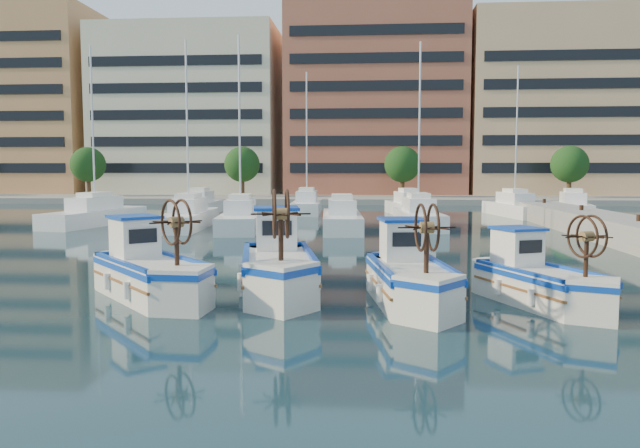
{
  "coord_description": "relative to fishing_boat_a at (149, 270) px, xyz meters",
  "views": [
    {
      "loc": [
        0.37,
        -16.23,
        3.61
      ],
      "look_at": [
        -1.54,
        7.86,
        1.5
      ],
      "focal_mm": 35.0,
      "sensor_mm": 36.0,
      "label": 1
    }
  ],
  "objects": [
    {
      "name": "ground",
      "position": [
        5.82,
        -0.71,
        -0.79
      ],
      "size": [
        300.0,
        300.0,
        0.0
      ],
      "primitive_type": "plane",
      "color": "#1B3646",
      "rests_on": "ground"
    },
    {
      "name": "waterfront",
      "position": [
        15.05,
        64.33,
        10.31
      ],
      "size": [
        180.0,
        40.0,
        25.6
      ],
      "color": "gray",
      "rests_on": "ground"
    },
    {
      "name": "yacht_marina",
      "position": [
        3.44,
        26.73,
        -0.26
      ],
      "size": [
        37.27,
        22.94,
        11.5
      ],
      "color": "white",
      "rests_on": "ground"
    },
    {
      "name": "fishing_boat_a",
      "position": [
        0.0,
        0.0,
        0.0
      ],
      "size": [
        4.29,
        4.55,
        2.88
      ],
      "rotation": [
        0.0,
        0.0,
        0.71
      ],
      "color": "silver",
      "rests_on": "ground"
    },
    {
      "name": "fishing_boat_b",
      "position": [
        3.52,
        1.0,
        0.07
      ],
      "size": [
        2.89,
        5.15,
        3.12
      ],
      "rotation": [
        0.0,
        0.0,
        0.19
      ],
      "color": "silver",
      "rests_on": "ground"
    },
    {
      "name": "fishing_boat_c",
      "position": [
        7.28,
        -0.11,
        -0.02
      ],
      "size": [
        2.44,
        4.64,
        2.82
      ],
      "rotation": [
        0.0,
        0.0,
        0.14
      ],
      "color": "silver",
      "rests_on": "ground"
    },
    {
      "name": "fishing_boat_d",
      "position": [
        10.72,
        -0.03,
        -0.09
      ],
      "size": [
        3.05,
        4.22,
        2.54
      ],
      "rotation": [
        0.0,
        0.0,
        0.4
      ],
      "color": "silver",
      "rests_on": "ground"
    }
  ]
}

